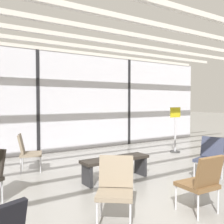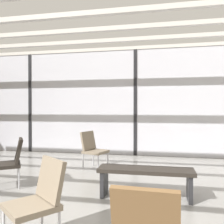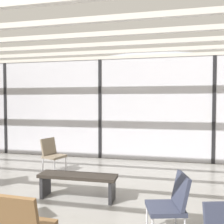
% 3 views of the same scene
% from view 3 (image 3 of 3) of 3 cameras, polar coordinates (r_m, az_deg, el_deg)
% --- Properties ---
extents(glass_curtain_wall, '(14.00, 0.08, 3.21)m').
position_cam_3_polar(glass_curtain_wall, '(8.33, -2.65, 0.68)').
color(glass_curtain_wall, silver).
rests_on(glass_curtain_wall, ground).
extents(window_mullion_0, '(0.10, 0.12, 3.21)m').
position_cam_3_polar(window_mullion_0, '(9.86, -22.67, 0.77)').
color(window_mullion_0, black).
rests_on(window_mullion_0, ground).
extents(window_mullion_1, '(0.10, 0.12, 3.21)m').
position_cam_3_polar(window_mullion_1, '(8.33, -2.65, 0.68)').
color(window_mullion_1, black).
rests_on(window_mullion_1, ground).
extents(window_mullion_2, '(0.10, 0.12, 3.21)m').
position_cam_3_polar(window_mullion_2, '(8.13, 21.85, 0.47)').
color(window_mullion_2, black).
rests_on(window_mullion_2, ground).
extents(ceiling_slats, '(13.72, 6.72, 0.10)m').
position_cam_3_polar(ceiling_slats, '(5.41, -12.48, 17.40)').
color(ceiling_slats, beige).
rests_on(ceiling_slats, glass_curtain_wall).
extents(parked_airplane, '(13.41, 4.38, 4.38)m').
position_cam_3_polar(parked_airplane, '(13.38, 7.26, 3.84)').
color(parked_airplane, '#B2BCD6').
rests_on(parked_airplane, ground).
extents(lounge_chair_4, '(0.50, 0.55, 0.87)m').
position_cam_3_polar(lounge_chair_4, '(3.23, -18.98, -22.71)').
color(lounge_chair_4, brown).
rests_on(lounge_chair_4, ground).
extents(lounge_chair_5, '(0.63, 0.60, 0.87)m').
position_cam_3_polar(lounge_chair_5, '(3.76, 13.21, -18.95)').
color(lounge_chair_5, '#33384C').
rests_on(lounge_chair_5, ground).
extents(lounge_chair_6, '(0.65, 0.62, 0.87)m').
position_cam_3_polar(lounge_chair_6, '(7.03, -13.33, -8.84)').
color(lounge_chair_6, '#7F705B').
rests_on(lounge_chair_6, ground).
extents(waiting_bench, '(1.50, 0.41, 0.47)m').
position_cam_3_polar(waiting_bench, '(5.04, -7.71, -14.88)').
color(waiting_bench, '#28231E').
rests_on(waiting_bench, ground).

